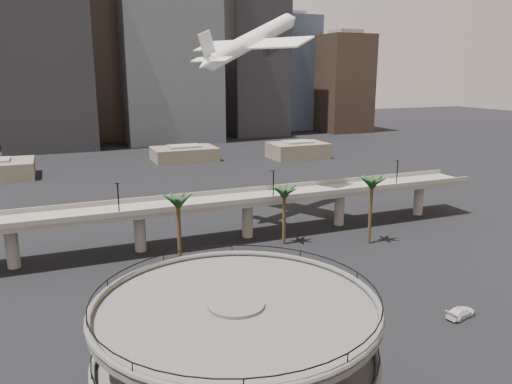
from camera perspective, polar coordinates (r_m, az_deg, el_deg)
name	(u,v)px	position (r m, az deg, el deg)	size (l,w,h in m)	color
parking_ramp	(237,377)	(42.26, -2.19, -20.41)	(22.20, 22.20, 17.35)	#4A4845
overpass	(195,208)	(98.78, -6.94, -1.83)	(130.00, 9.30, 14.70)	gray
palm_trees	(283,193)	(93.05, 3.06, -0.11)	(42.40, 10.40, 14.00)	#432E1D
low_buildings	(149,159)	(184.59, -12.15, 3.76)	(135.00, 27.50, 6.80)	brown
skyline	(133,55)	(257.28, -13.88, 14.95)	(269.00, 86.00, 112.74)	#83705A
airborne_jet	(252,41)	(113.59, -0.49, 16.87)	(30.99, 29.19, 15.13)	silver
car_a	(239,324)	(68.94, -2.00, -14.80)	(1.62, 4.02, 1.37)	red
car_b	(337,286)	(80.80, 9.27, -10.52)	(1.44, 4.14, 1.36)	black
car_c	(461,312)	(77.16, 22.36, -12.59)	(2.06, 5.07, 1.47)	white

